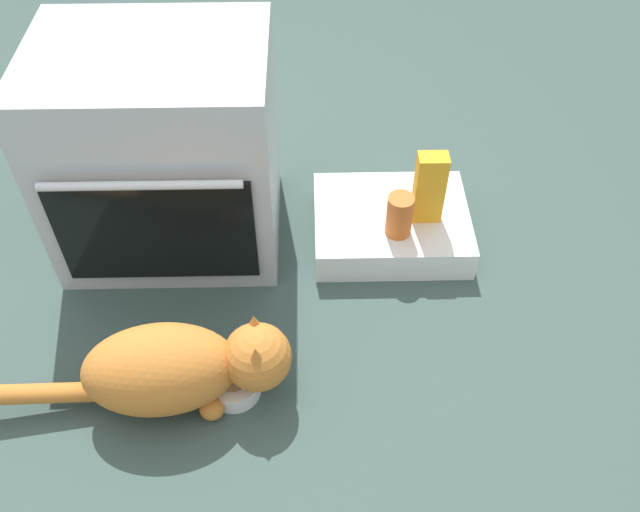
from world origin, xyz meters
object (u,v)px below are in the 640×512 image
at_px(food_bowl, 234,384).
at_px(cat, 178,368).
at_px(pantry_cabinet, 391,224).
at_px(juice_carton, 429,188).
at_px(sauce_jar, 399,215).
at_px(oven, 163,151).

xyz_separation_m(food_bowl, cat, (-0.13, -0.01, 0.10)).
relative_size(pantry_cabinet, food_bowl, 3.47).
xyz_separation_m(pantry_cabinet, juice_carton, (0.10, -0.02, 0.17)).
xyz_separation_m(cat, sauce_jar, (0.61, 0.50, 0.04)).
bearing_deg(sauce_jar, cat, -140.78).
xyz_separation_m(oven, juice_carton, (0.79, -0.06, -0.10)).
bearing_deg(oven, juice_carton, -4.66).
height_order(oven, pantry_cabinet, oven).
xyz_separation_m(oven, sauce_jar, (0.70, -0.13, -0.15)).
height_order(food_bowl, sauce_jar, sauce_jar).
distance_m(food_bowl, cat, 0.17).
relative_size(oven, sauce_jar, 4.71).
xyz_separation_m(sauce_jar, juice_carton, (0.09, 0.07, 0.05)).
relative_size(cat, juice_carton, 3.49).
height_order(cat, juice_carton, juice_carton).
relative_size(oven, cat, 0.79).
bearing_deg(pantry_cabinet, food_bowl, -129.27).
xyz_separation_m(oven, pantry_cabinet, (0.69, -0.04, -0.27)).
relative_size(food_bowl, juice_carton, 0.59).
bearing_deg(cat, pantry_cabinet, 39.37).
relative_size(pantry_cabinet, cat, 0.58).
bearing_deg(pantry_cabinet, sauce_jar, -84.19).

